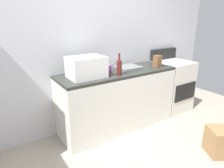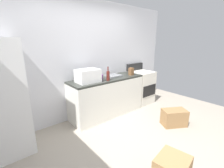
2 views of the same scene
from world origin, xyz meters
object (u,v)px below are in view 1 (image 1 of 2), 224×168
at_px(stove_oven, 171,85).
at_px(microwave, 86,67).
at_px(coffee_mug, 109,69).
at_px(knife_block, 157,61).
at_px(wine_bottle, 119,67).

distance_m(stove_oven, microwave, 1.84).
distance_m(coffee_mug, knife_block, 0.83).
relative_size(microwave, knife_block, 2.56).
distance_m(microwave, wine_bottle, 0.44).
height_order(microwave, coffee_mug, microwave).
bearing_deg(knife_block, coffee_mug, 169.33).
relative_size(wine_bottle, knife_block, 1.67).
bearing_deg(microwave, wine_bottle, -19.85).
bearing_deg(coffee_mug, knife_block, -10.67).
distance_m(stove_oven, knife_block, 0.77).
bearing_deg(knife_block, microwave, 176.10).
xyz_separation_m(stove_oven, knife_block, (-0.55, -0.12, 0.52)).
bearing_deg(wine_bottle, stove_oven, 8.15).
height_order(stove_oven, knife_block, stove_oven).
height_order(microwave, knife_block, microwave).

